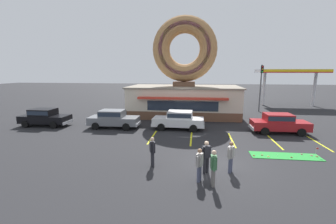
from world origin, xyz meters
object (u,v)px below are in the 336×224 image
car_red (279,123)px  pedestrian_hooded_kid (206,156)px  car_grey (113,118)px  traffic_light_pole (261,82)px  golf_ball (277,155)px  pedestrian_leather_jacket_man (231,156)px  car_white (179,119)px  putting_flag_pin (317,150)px  pedestrian_blue_sweater_man (152,150)px  pedestrian_clipboard_woman (214,166)px  car_black (45,117)px  pedestrian_beanie_man (199,163)px  trash_bin (126,114)px

car_red → pedestrian_hooded_kid: (-6.23, -8.29, 0.05)m
car_grey → traffic_light_pole: size_ratio=0.79×
golf_ball → pedestrian_leather_jacket_man: bearing=-140.4°
car_white → car_red: same height
car_white → pedestrian_leather_jacket_man: 8.89m
putting_flag_pin → pedestrian_leather_jacket_man: size_ratio=0.35×
pedestrian_blue_sweater_man → pedestrian_clipboard_woman: bearing=-29.4°
traffic_light_pole → car_white: bearing=-133.5°
golf_ball → car_black: car_black is taller
car_white → pedestrian_blue_sweater_man: size_ratio=2.86×
putting_flag_pin → pedestrian_leather_jacket_man: pedestrian_leather_jacket_man is taller
putting_flag_pin → pedestrian_beanie_man: bearing=-150.8°
golf_ball → traffic_light_pole: bearing=79.2°
golf_ball → putting_flag_pin: 2.28m
car_white → pedestrian_blue_sweater_man: bearing=-95.5°
car_red → car_grey: same height
car_grey → car_black: same height
putting_flag_pin → pedestrian_clipboard_woman: size_ratio=0.33×
car_black → pedestrian_blue_sweater_man: pedestrian_blue_sweater_man is taller
car_grey → pedestrian_clipboard_woman: bearing=-49.3°
car_grey → pedestrian_hooded_kid: size_ratio=2.77×
putting_flag_pin → car_red: 5.34m
pedestrian_leather_jacket_man → trash_bin: (-9.17, 11.78, -0.38)m
pedestrian_clipboard_woman → pedestrian_hooded_kid: bearing=102.0°
car_black → pedestrian_beanie_man: 16.79m
pedestrian_blue_sweater_man → pedestrian_beanie_man: (2.46, -1.37, -0.02)m
golf_ball → pedestrian_blue_sweater_man: 7.57m
car_black → pedestrian_blue_sweater_man: (11.70, -7.65, 0.01)m
car_grey → pedestrian_clipboard_woman: size_ratio=2.77×
pedestrian_clipboard_woman → trash_bin: 15.61m
pedestrian_hooded_kid → trash_bin: pedestrian_hooded_kid is taller
car_black → pedestrian_beanie_man: car_black is taller
car_grey → traffic_light_pole: (15.21, 10.14, 2.84)m
golf_ball → trash_bin: (-12.29, 9.20, 0.45)m
golf_ball → car_red: car_red is taller
car_grey → trash_bin: car_grey is taller
putting_flag_pin → car_black: (-21.09, 5.14, 0.43)m
golf_ball → pedestrian_leather_jacket_man: 4.13m
putting_flag_pin → car_grey: (-14.49, 5.26, 0.43)m
trash_bin → putting_flag_pin: bearing=-31.9°
putting_flag_pin → car_red: bearing=93.9°
car_white → pedestrian_hooded_kid: pedestrian_hooded_kid is taller
putting_flag_pin → traffic_light_pole: (0.73, 15.39, 3.27)m
pedestrian_clipboard_woman → car_white: bearing=103.2°
car_red → car_grey: bearing=-179.8°
golf_ball → pedestrian_beanie_man: 6.04m
car_black → car_grey: bearing=1.0°
car_red → pedestrian_blue_sweater_man: 11.94m
car_grey → pedestrian_blue_sweater_man: pedestrian_blue_sweater_man is taller
pedestrian_clipboard_woman → traffic_light_pole: bearing=70.2°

